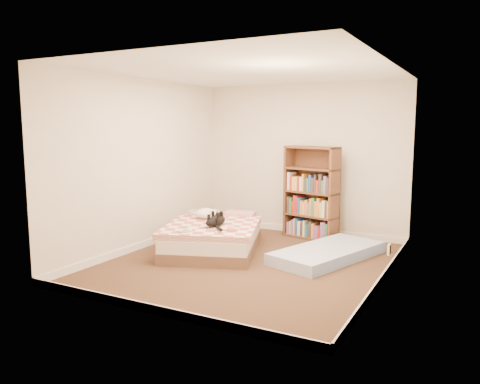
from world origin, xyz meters
The scene contains 6 objects.
room centered at (0.00, 0.00, 1.20)m, with size 3.51×4.01×2.51m.
bed centered at (-0.73, 0.32, 0.21)m, with size 1.73×2.05×0.47m.
bookshelf centered at (0.26, 1.73, 0.55)m, with size 0.97×0.51×1.49m.
floor_mattress centered at (0.88, 0.68, 0.08)m, with size 0.78×1.74×0.16m, color #7D9CD1.
black_cat centered at (-0.57, 0.14, 0.49)m, with size 0.33×0.73×0.16m.
white_dog centered at (-0.99, 0.51, 0.50)m, with size 0.43×0.43×0.16m.
Camera 1 is at (2.73, -5.42, 1.81)m, focal length 35.00 mm.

